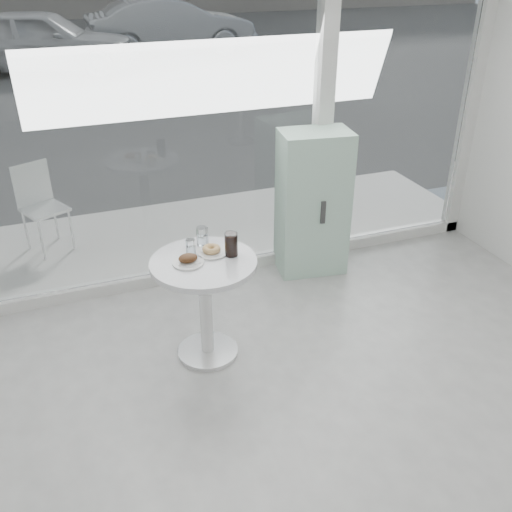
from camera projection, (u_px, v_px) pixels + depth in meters
name	position (u px, v px, depth m)	size (l,w,h in m)	color
storefront	(230.00, 78.00, 4.42)	(5.00, 0.14, 3.00)	silver
main_table	(205.00, 289.00, 3.90)	(0.72, 0.72, 0.77)	silver
patio_deck	(202.00, 231.00, 5.87)	(5.60, 1.60, 0.05)	silver
street	(82.00, 51.00, 15.89)	(40.00, 24.00, 0.00)	#3E3E3E
mint_cabinet	(312.00, 203.00, 4.96)	(0.64, 0.47, 1.28)	#9FCBB3
patio_chair	(40.00, 201.00, 5.30)	(0.47, 0.47, 0.82)	silver
car_white	(42.00, 41.00, 12.91)	(1.65, 4.10, 1.40)	silver
car_silver	(171.00, 26.00, 15.03)	(1.52, 4.36, 1.44)	#9B9EA2
plate_fritter	(189.00, 260.00, 3.75)	(0.21, 0.21, 0.07)	silver
plate_donut	(211.00, 251.00, 3.88)	(0.22, 0.22, 0.05)	silver
water_tumbler_a	(191.00, 248.00, 3.86)	(0.07, 0.07, 0.11)	white
water_tumbler_b	(202.00, 237.00, 3.97)	(0.08, 0.08, 0.13)	white
cola_glass	(231.00, 244.00, 3.82)	(0.09, 0.09, 0.17)	white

